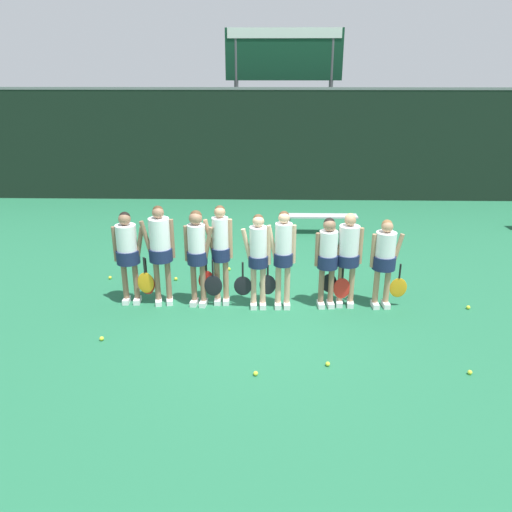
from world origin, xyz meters
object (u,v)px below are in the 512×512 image
object	(u,v)px
player_7	(348,252)
player_8	(385,257)
tennis_ball_3	(468,307)
player_1	(160,247)
tennis_ball_6	(256,373)
scoreboard	(284,66)
bench_courtside	(320,218)
tennis_ball_8	(110,278)
player_5	(283,253)
tennis_ball_4	(229,269)
tennis_ball_1	(102,339)
player_6	(328,256)
tennis_ball_7	(470,372)
player_4	(258,254)
player_0	(128,250)
player_3	(220,248)
tennis_ball_9	(328,364)
tennis_ball_2	(176,279)
tennis_ball_5	(271,280)
player_2	(197,250)

from	to	relation	value
player_7	player_8	size ratio (longest dim) A/B	1.06
tennis_ball_3	player_1	bearing A→B (deg)	178.76
player_1	tennis_ball_6	distance (m)	3.02
scoreboard	bench_courtside	world-z (taller)	scoreboard
bench_courtside	tennis_ball_8	bearing A→B (deg)	-145.07
player_5	tennis_ball_4	xyz separation A→B (m)	(-1.07, 1.67, -0.99)
tennis_ball_8	tennis_ball_1	bearing A→B (deg)	-76.20
player_6	tennis_ball_6	distance (m)	2.67
tennis_ball_6	player_6	bearing A→B (deg)	61.36
player_6	player_7	world-z (taller)	player_7
tennis_ball_7	player_4	bearing A→B (deg)	145.89
player_0	tennis_ball_3	world-z (taller)	player_0
tennis_ball_4	player_7	bearing A→B (deg)	-35.48
player_1	tennis_ball_3	xyz separation A→B (m)	(5.43, -0.12, -1.05)
player_4	tennis_ball_1	size ratio (longest dim) A/B	24.96
tennis_ball_1	tennis_ball_4	distance (m)	3.42
player_8	tennis_ball_3	xyz separation A→B (m)	(1.54, -0.08, -0.91)
scoreboard	player_7	bearing A→B (deg)	-84.55
scoreboard	player_1	size ratio (longest dim) A/B	2.87
player_5	player_6	bearing A→B (deg)	2.95
player_5	tennis_ball_7	world-z (taller)	player_5
player_3	tennis_ball_9	xyz separation A→B (m)	(1.70, -2.03, -1.02)
player_7	tennis_ball_3	size ratio (longest dim) A/B	24.74
bench_courtside	tennis_ball_6	bearing A→B (deg)	-102.71
tennis_ball_2	player_0	bearing A→B (deg)	-121.58
tennis_ball_1	player_4	bearing A→B (deg)	27.24
player_7	tennis_ball_5	bearing A→B (deg)	147.43
player_1	player_5	size ratio (longest dim) A/B	1.03
player_5	tennis_ball_8	distance (m)	3.77
tennis_ball_2	tennis_ball_8	world-z (taller)	tennis_ball_2
tennis_ball_5	tennis_ball_9	xyz separation A→B (m)	(0.80, -3.00, -0.00)
scoreboard	player_1	bearing A→B (deg)	-103.99
player_1	tennis_ball_5	bearing A→B (deg)	16.63
scoreboard	tennis_ball_1	distance (m)	11.95
tennis_ball_7	tennis_ball_8	bearing A→B (deg)	151.97
player_5	player_7	world-z (taller)	player_5
player_6	tennis_ball_8	size ratio (longest dim) A/B	25.08
bench_courtside	player_6	bearing A→B (deg)	-93.49
player_3	tennis_ball_2	xyz separation A→B (m)	(-1.01, 0.97, -1.02)
player_3	player_5	size ratio (longest dim) A/B	1.03
player_4	tennis_ball_3	xyz separation A→B (m)	(3.73, -0.01, -0.96)
player_0	player_8	xyz separation A→B (m)	(4.48, -0.06, -0.06)
scoreboard	tennis_ball_5	world-z (taller)	scoreboard
tennis_ball_6	tennis_ball_8	distance (m)	4.48
player_5	tennis_ball_8	bearing A→B (deg)	160.60
tennis_ball_1	tennis_ball_5	distance (m)	3.56
bench_courtside	tennis_ball_1	world-z (taller)	bench_courtside
player_4	tennis_ball_7	world-z (taller)	player_4
player_2	player_5	distance (m)	1.48
tennis_ball_5	player_0	bearing A→B (deg)	-158.47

